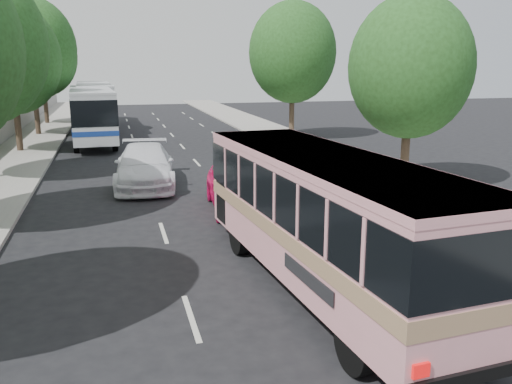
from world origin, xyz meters
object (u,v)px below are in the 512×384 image
object	(u,v)px
pink_bus	(325,208)
tour_coach_front	(92,110)
pink_taxi	(238,186)
white_pickup	(145,166)
tour_coach_rear	(95,102)

from	to	relation	value
pink_bus	tour_coach_front	bearing A→B (deg)	97.38
pink_taxi	white_pickup	distance (m)	5.66
white_pickup	tour_coach_rear	distance (m)	22.65
pink_bus	tour_coach_rear	bearing A→B (deg)	94.55
pink_bus	tour_coach_rear	size ratio (longest dim) A/B	0.83
tour_coach_front	tour_coach_rear	distance (m)	8.19
white_pickup	pink_bus	bearing A→B (deg)	-70.88
pink_bus	tour_coach_rear	xyz separation A→B (m)	(-5.80, 34.78, 0.21)
pink_taxi	white_pickup	size ratio (longest dim) A/B	0.83
pink_taxi	tour_coach_front	size ratio (longest dim) A/B	0.41
pink_taxi	tour_coach_rear	xyz separation A→B (m)	(-5.50, 27.27, 1.33)
pink_taxi	tour_coach_rear	world-z (taller)	tour_coach_rear
pink_bus	tour_coach_rear	distance (m)	35.26
pink_bus	white_pickup	distance (m)	12.79
tour_coach_rear	pink_taxi	bearing A→B (deg)	-81.23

